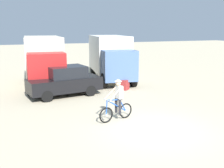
# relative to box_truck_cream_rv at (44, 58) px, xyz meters

# --- Properties ---
(ground_plane) EXTENTS (120.00, 120.00, 0.00)m
(ground_plane) POSITION_rel_box_truck_cream_rv_xyz_m (2.72, -10.21, -1.87)
(ground_plane) COLOR beige
(box_truck_cream_rv) EXTENTS (2.93, 6.92, 3.35)m
(box_truck_cream_rv) POSITION_rel_box_truck_cream_rv_xyz_m (0.00, 0.00, 0.00)
(box_truck_cream_rv) COLOR beige
(box_truck_cream_rv) RESTS_ON ground
(box_truck_white_box) EXTENTS (3.45, 7.05, 3.35)m
(box_truck_white_box) POSITION_rel_box_truck_cream_rv_xyz_m (4.98, -0.02, 0.00)
(box_truck_white_box) COLOR white
(box_truck_white_box) RESTS_ON ground
(sedan_parked) EXTENTS (4.39, 2.29, 1.76)m
(sedan_parked) POSITION_rel_box_truck_cream_rv_xyz_m (0.66, -3.57, -0.99)
(sedan_parked) COLOR black
(sedan_parked) RESTS_ON ground
(cyclist_orange_shirt) EXTENTS (1.70, 0.60, 1.82)m
(cyclist_orange_shirt) POSITION_rel_box_truck_cream_rv_xyz_m (1.78, -8.65, -1.03)
(cyclist_orange_shirt) COLOR black
(cyclist_orange_shirt) RESTS_ON ground
(supply_crate) EXTENTS (0.82, 0.83, 0.66)m
(supply_crate) POSITION_rel_box_truck_cream_rv_xyz_m (4.52, -3.41, -1.55)
(supply_crate) COLOR #9E2D2D
(supply_crate) RESTS_ON ground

